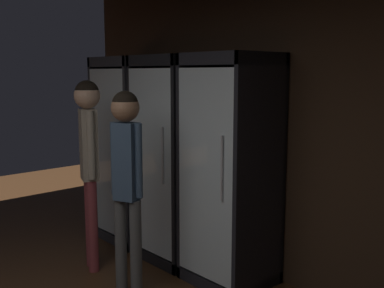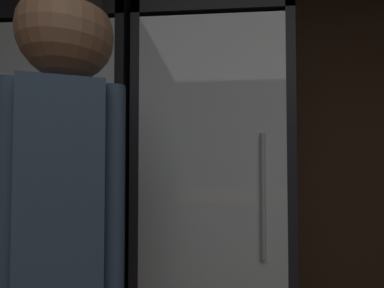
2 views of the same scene
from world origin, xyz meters
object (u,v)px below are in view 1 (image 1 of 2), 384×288
Objects in this scene: cooler_far_left at (135,151)px; shopper_near at (127,166)px; cooler_left at (179,161)px; shopper_far at (89,147)px; cooler_center at (234,171)px.

shopper_near is (1.09, -0.85, 0.12)m from cooler_far_left.
cooler_left is at bearing 113.98° from shopper_near.
shopper_near is 0.68m from shopper_far.
cooler_left is at bearing 0.13° from cooler_far_left.
cooler_far_left is at bearing 142.16° from shopper_near.
cooler_left is 0.72m from cooler_center.
cooler_center is (0.72, -0.00, 0.01)m from cooler_left.
shopper_near is at bearing -66.02° from cooler_left.
shopper_far is (-1.01, -0.79, 0.17)m from cooler_center.
cooler_center is at bearing -0.11° from cooler_left.
cooler_left and cooler_center have the same top height.
shopper_far is at bearing -142.03° from cooler_center.
cooler_left is (0.71, 0.00, -0.00)m from cooler_far_left.
shopper_near is (-0.34, -0.85, 0.11)m from cooler_center.
shopper_far is (0.42, -0.79, 0.18)m from cooler_far_left.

